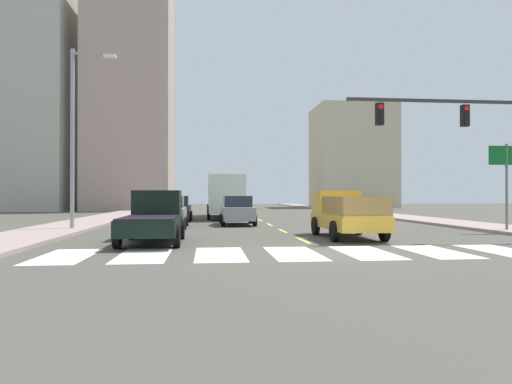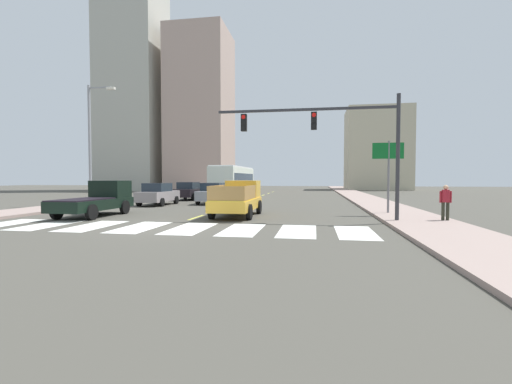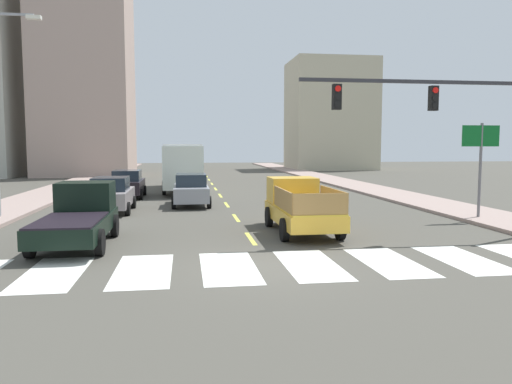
{
  "view_description": "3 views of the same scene",
  "coord_description": "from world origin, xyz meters",
  "px_view_note": "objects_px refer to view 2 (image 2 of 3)",
  "views": [
    {
      "loc": [
        -3.76,
        -14.18,
        1.77
      ],
      "look_at": [
        -0.76,
        14.43,
        1.96
      ],
      "focal_mm": 33.23,
      "sensor_mm": 36.0,
      "label": 1
    },
    {
      "loc": [
        6.26,
        -14.0,
        2.11
      ],
      "look_at": [
        1.97,
        11.66,
        1.08
      ],
      "focal_mm": 24.7,
      "sensor_mm": 36.0,
      "label": 2
    },
    {
      "loc": [
        -2.24,
        -12.94,
        3.25
      ],
      "look_at": [
        0.82,
        8.36,
        1.22
      ],
      "focal_mm": 34.8,
      "sensor_mm": 36.0,
      "label": 3
    }
  ],
  "objects_px": {
    "pickup_dark": "(98,199)",
    "sedan_far": "(189,191)",
    "sedan_near_right": "(214,193)",
    "sedan_near_left": "(158,194)",
    "streetlight_left": "(92,140)",
    "traffic_signal_gantry": "(337,134)",
    "city_bus": "(233,180)",
    "pickup_stakebed": "(239,199)",
    "pedestrian_waiting": "(446,200)",
    "direction_sign_green": "(388,162)"
  },
  "relations": [
    {
      "from": "traffic_signal_gantry",
      "to": "pedestrian_waiting",
      "type": "xyz_separation_m",
      "value": [
        4.94,
        0.3,
        -3.07
      ]
    },
    {
      "from": "sedan_near_left",
      "to": "pickup_stakebed",
      "type": "bearing_deg",
      "value": -40.93
    },
    {
      "from": "direction_sign_green",
      "to": "pedestrian_waiting",
      "type": "height_order",
      "value": "direction_sign_green"
    },
    {
      "from": "pickup_stakebed",
      "to": "pedestrian_waiting",
      "type": "bearing_deg",
      "value": -9.09
    },
    {
      "from": "pedestrian_waiting",
      "to": "streetlight_left",
      "type": "bearing_deg",
      "value": -169.85
    },
    {
      "from": "pickup_dark",
      "to": "sedan_near_right",
      "type": "relative_size",
      "value": 1.18
    },
    {
      "from": "pickup_dark",
      "to": "pedestrian_waiting",
      "type": "height_order",
      "value": "pickup_dark"
    },
    {
      "from": "direction_sign_green",
      "to": "pedestrian_waiting",
      "type": "bearing_deg",
      "value": -60.26
    },
    {
      "from": "city_bus",
      "to": "pickup_stakebed",
      "type": "bearing_deg",
      "value": -74.71
    },
    {
      "from": "pickup_dark",
      "to": "sedan_far",
      "type": "distance_m",
      "value": 14.51
    },
    {
      "from": "pickup_stakebed",
      "to": "pickup_dark",
      "type": "height_order",
      "value": "same"
    },
    {
      "from": "sedan_near_right",
      "to": "pedestrian_waiting",
      "type": "bearing_deg",
      "value": -36.24
    },
    {
      "from": "sedan_near_right",
      "to": "pedestrian_waiting",
      "type": "xyz_separation_m",
      "value": [
        14.18,
        -10.41,
        0.26
      ]
    },
    {
      "from": "direction_sign_green",
      "to": "pickup_stakebed",
      "type": "bearing_deg",
      "value": -169.85
    },
    {
      "from": "city_bus",
      "to": "sedan_far",
      "type": "xyz_separation_m",
      "value": [
        -3.42,
        -4.29,
        -1.09
      ]
    },
    {
      "from": "city_bus",
      "to": "pedestrian_waiting",
      "type": "distance_m",
      "value": 24.23
    },
    {
      "from": "pickup_stakebed",
      "to": "sedan_far",
      "type": "xyz_separation_m",
      "value": [
        -7.82,
        13.18,
        -0.08
      ]
    },
    {
      "from": "sedan_near_right",
      "to": "sedan_near_left",
      "type": "bearing_deg",
      "value": -151.45
    },
    {
      "from": "city_bus",
      "to": "sedan_far",
      "type": "height_order",
      "value": "city_bus"
    },
    {
      "from": "pickup_stakebed",
      "to": "sedan_near_right",
      "type": "height_order",
      "value": "pickup_stakebed"
    },
    {
      "from": "pickup_dark",
      "to": "city_bus",
      "type": "relative_size",
      "value": 0.48
    },
    {
      "from": "pickup_dark",
      "to": "city_bus",
      "type": "bearing_deg",
      "value": 81.34
    },
    {
      "from": "sedan_far",
      "to": "traffic_signal_gantry",
      "type": "bearing_deg",
      "value": -47.12
    },
    {
      "from": "streetlight_left",
      "to": "sedan_near_left",
      "type": "bearing_deg",
      "value": 22.2
    },
    {
      "from": "sedan_far",
      "to": "sedan_near_right",
      "type": "relative_size",
      "value": 1.0
    },
    {
      "from": "sedan_far",
      "to": "traffic_signal_gantry",
      "type": "relative_size",
      "value": 0.51
    },
    {
      "from": "pickup_dark",
      "to": "city_bus",
      "type": "height_order",
      "value": "city_bus"
    },
    {
      "from": "sedan_near_left",
      "to": "direction_sign_green",
      "type": "bearing_deg",
      "value": -18.6
    },
    {
      "from": "city_bus",
      "to": "sedan_near_left",
      "type": "height_order",
      "value": "city_bus"
    },
    {
      "from": "city_bus",
      "to": "traffic_signal_gantry",
      "type": "height_order",
      "value": "traffic_signal_gantry"
    },
    {
      "from": "pickup_stakebed",
      "to": "sedan_near_left",
      "type": "height_order",
      "value": "pickup_stakebed"
    },
    {
      "from": "sedan_near_left",
      "to": "pedestrian_waiting",
      "type": "xyz_separation_m",
      "value": [
        18.05,
        -8.31,
        0.26
      ]
    },
    {
      "from": "sedan_far",
      "to": "streetlight_left",
      "type": "height_order",
      "value": "streetlight_left"
    },
    {
      "from": "pickup_stakebed",
      "to": "sedan_near_right",
      "type": "bearing_deg",
      "value": 116.11
    },
    {
      "from": "streetlight_left",
      "to": "pedestrian_waiting",
      "type": "xyz_separation_m",
      "value": [
        22.45,
        -6.51,
        -3.85
      ]
    },
    {
      "from": "sedan_near_right",
      "to": "sedan_near_left",
      "type": "relative_size",
      "value": 1.0
    },
    {
      "from": "direction_sign_green",
      "to": "pedestrian_waiting",
      "type": "distance_m",
      "value": 4.3
    },
    {
      "from": "sedan_near_right",
      "to": "direction_sign_green",
      "type": "distance_m",
      "value": 14.33
    },
    {
      "from": "pickup_dark",
      "to": "traffic_signal_gantry",
      "type": "height_order",
      "value": "traffic_signal_gantry"
    },
    {
      "from": "city_bus",
      "to": "sedan_near_right",
      "type": "xyz_separation_m",
      "value": [
        0.42,
        -8.91,
        -1.09
      ]
    },
    {
      "from": "pickup_dark",
      "to": "traffic_signal_gantry",
      "type": "distance_m",
      "value": 13.47
    },
    {
      "from": "streetlight_left",
      "to": "pickup_stakebed",
      "type": "bearing_deg",
      "value": -20.84
    },
    {
      "from": "pickup_stakebed",
      "to": "direction_sign_green",
      "type": "height_order",
      "value": "direction_sign_green"
    },
    {
      "from": "streetlight_left",
      "to": "sedan_far",
      "type": "bearing_deg",
      "value": 62.56
    },
    {
      "from": "sedan_near_right",
      "to": "direction_sign_green",
      "type": "xyz_separation_m",
      "value": [
        12.27,
        -7.07,
        2.17
      ]
    },
    {
      "from": "sedan_near_right",
      "to": "direction_sign_green",
      "type": "height_order",
      "value": "direction_sign_green"
    },
    {
      "from": "pickup_dark",
      "to": "sedan_near_right",
      "type": "distance_m",
      "value": 10.59
    },
    {
      "from": "pickup_stakebed",
      "to": "sedan_near_left",
      "type": "xyz_separation_m",
      "value": [
        -7.85,
        6.45,
        -0.08
      ]
    },
    {
      "from": "city_bus",
      "to": "direction_sign_green",
      "type": "distance_m",
      "value": 20.44
    },
    {
      "from": "sedan_far",
      "to": "sedan_near_left",
      "type": "height_order",
      "value": "same"
    }
  ]
}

